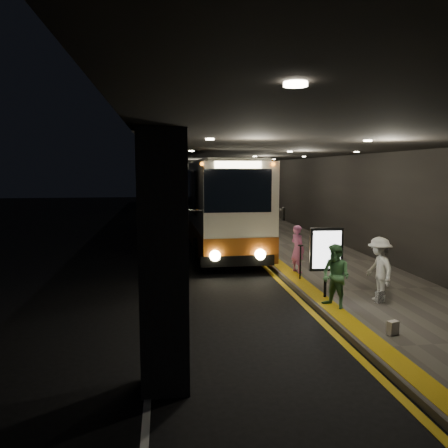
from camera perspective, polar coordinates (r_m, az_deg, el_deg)
ground at (r=15.75m, az=-2.30°, el=-6.63°), size 90.00×90.00×0.00m
lane_line_white at (r=20.57m, az=-8.68°, el=-3.42°), size 0.12×50.00×0.01m
kerb_stripe_yellow at (r=20.93m, az=2.77°, el=-3.17°), size 0.18×50.00×0.01m
sidewalk at (r=21.48m, az=9.09°, el=-2.79°), size 4.50×50.00×0.15m
tactile_strip at (r=21.00m, az=4.12°, el=-2.72°), size 0.50×50.00×0.01m
terminal_wall at (r=21.95m, az=14.89°, el=4.95°), size 0.10×50.00×6.00m
support_columns at (r=19.29m, az=-7.95°, el=2.47°), size 0.80×24.80×4.40m
canopy at (r=20.63m, az=3.27°, el=9.50°), size 9.00×50.00×0.40m
coach_main at (r=21.29m, az=-1.09°, el=2.27°), size 2.96×13.02×4.04m
coach_second at (r=31.17m, az=-3.30°, el=3.58°), size 2.55×12.03×3.78m
coach_third at (r=43.94m, az=-4.58°, el=4.48°), size 2.69×11.42×3.57m
passenger_boarding at (r=15.53m, az=9.58°, el=-3.22°), size 0.61×0.72×1.67m
passenger_waiting_green at (r=11.80m, az=14.39°, el=-6.63°), size 0.84×0.96×1.68m
passenger_waiting_white at (r=12.71m, az=19.60°, el=-5.60°), size 0.54×1.15×1.78m
bag_polka at (r=12.77m, az=19.67°, el=-8.92°), size 0.29×0.21×0.32m
bag_plain at (r=10.50m, az=21.19°, el=-12.53°), size 0.28×0.21×0.30m
info_sign at (r=12.53m, az=13.21°, el=-3.41°), size 0.94×0.16×1.99m
stanchion_post at (r=14.59m, az=9.93°, el=-4.97°), size 0.05×0.05×1.13m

